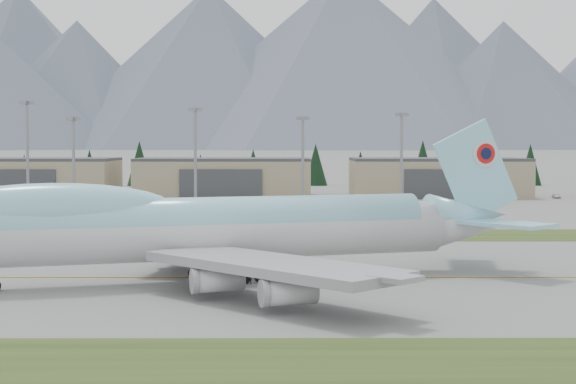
{
  "coord_description": "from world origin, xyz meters",
  "views": [
    {
      "loc": [
        2.41,
        -97.61,
        14.97
      ],
      "look_at": [
        2.69,
        27.78,
        8.0
      ],
      "focal_mm": 55.0,
      "sensor_mm": 36.0,
      "label": 1
    }
  ],
  "objects_px": {
    "boeing_747_freighter": "(211,227)",
    "hangar_right": "(437,177)",
    "service_vehicle_c": "(556,198)",
    "hangar_center": "(224,177)",
    "service_vehicle_b": "(293,204)",
    "hangar_left": "(29,177)",
    "service_vehicle_a": "(175,205)"
  },
  "relations": [
    {
      "from": "boeing_747_freighter",
      "to": "hangar_right",
      "type": "bearing_deg",
      "value": 55.04
    },
    {
      "from": "hangar_right",
      "to": "service_vehicle_c",
      "type": "distance_m",
      "value": 32.58
    },
    {
      "from": "hangar_center",
      "to": "service_vehicle_b",
      "type": "distance_m",
      "value": 36.19
    },
    {
      "from": "hangar_center",
      "to": "hangar_right",
      "type": "xyz_separation_m",
      "value": [
        60.0,
        0.0,
        0.0
      ]
    },
    {
      "from": "hangar_right",
      "to": "service_vehicle_c",
      "type": "xyz_separation_m",
      "value": [
        30.57,
        -9.9,
        -5.39
      ]
    },
    {
      "from": "service_vehicle_b",
      "to": "hangar_left",
      "type": "bearing_deg",
      "value": 58.7
    },
    {
      "from": "hangar_right",
      "to": "service_vehicle_a",
      "type": "xyz_separation_m",
      "value": [
        -69.78,
        -33.4,
        -5.39
      ]
    },
    {
      "from": "boeing_747_freighter",
      "to": "service_vehicle_c",
      "type": "height_order",
      "value": "boeing_747_freighter"
    },
    {
      "from": "hangar_left",
      "to": "hangar_right",
      "type": "distance_m",
      "value": 115.0
    },
    {
      "from": "hangar_center",
      "to": "service_vehicle_c",
      "type": "distance_m",
      "value": 91.27
    },
    {
      "from": "hangar_center",
      "to": "service_vehicle_c",
      "type": "xyz_separation_m",
      "value": [
        90.57,
        -9.9,
        -5.39
      ]
    },
    {
      "from": "hangar_center",
      "to": "service_vehicle_b",
      "type": "xyz_separation_m",
      "value": [
        19.16,
        -30.23,
        -5.39
      ]
    },
    {
      "from": "service_vehicle_b",
      "to": "service_vehicle_c",
      "type": "xyz_separation_m",
      "value": [
        71.41,
        20.33,
        0.0
      ]
    },
    {
      "from": "hangar_right",
      "to": "service_vehicle_b",
      "type": "xyz_separation_m",
      "value": [
        -40.84,
        -30.23,
        -5.39
      ]
    },
    {
      "from": "service_vehicle_a",
      "to": "boeing_747_freighter",
      "type": "bearing_deg",
      "value": -91.61
    },
    {
      "from": "boeing_747_freighter",
      "to": "hangar_right",
      "type": "height_order",
      "value": "boeing_747_freighter"
    },
    {
      "from": "hangar_right",
      "to": "hangar_center",
      "type": "bearing_deg",
      "value": 180.0
    },
    {
      "from": "boeing_747_freighter",
      "to": "service_vehicle_a",
      "type": "relative_size",
      "value": 17.59
    },
    {
      "from": "hangar_left",
      "to": "boeing_747_freighter",
      "type": "bearing_deg",
      "value": -67.15
    },
    {
      "from": "service_vehicle_a",
      "to": "hangar_right",
      "type": "bearing_deg",
      "value": 14.86
    },
    {
      "from": "boeing_747_freighter",
      "to": "service_vehicle_c",
      "type": "bearing_deg",
      "value": 43.76
    },
    {
      "from": "boeing_747_freighter",
      "to": "hangar_right",
      "type": "xyz_separation_m",
      "value": [
        50.67,
        152.65,
        -0.5
      ]
    },
    {
      "from": "service_vehicle_b",
      "to": "hangar_center",
      "type": "bearing_deg",
      "value": 23.25
    },
    {
      "from": "hangar_center",
      "to": "hangar_right",
      "type": "height_order",
      "value": "same"
    },
    {
      "from": "hangar_center",
      "to": "service_vehicle_b",
      "type": "relative_size",
      "value": 12.69
    },
    {
      "from": "hangar_right",
      "to": "service_vehicle_b",
      "type": "height_order",
      "value": "hangar_right"
    },
    {
      "from": "hangar_left",
      "to": "service_vehicle_b",
      "type": "xyz_separation_m",
      "value": [
        74.16,
        -30.23,
        -5.39
      ]
    },
    {
      "from": "service_vehicle_c",
      "to": "service_vehicle_b",
      "type": "bearing_deg",
      "value": -162.82
    },
    {
      "from": "service_vehicle_b",
      "to": "service_vehicle_a",
      "type": "bearing_deg",
      "value": 87.12
    },
    {
      "from": "hangar_right",
      "to": "service_vehicle_b",
      "type": "relative_size",
      "value": 12.69
    },
    {
      "from": "service_vehicle_a",
      "to": "service_vehicle_c",
      "type": "bearing_deg",
      "value": 2.47
    },
    {
      "from": "boeing_747_freighter",
      "to": "service_vehicle_b",
      "type": "xyz_separation_m",
      "value": [
        9.83,
        122.43,
        -5.89
      ]
    }
  ]
}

